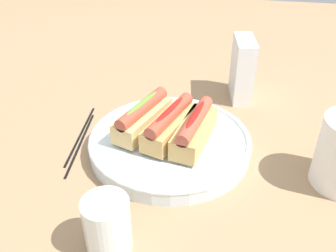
{
  "coord_description": "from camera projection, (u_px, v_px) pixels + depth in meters",
  "views": [
    {
      "loc": [
        0.59,
        0.11,
        0.45
      ],
      "look_at": [
        -0.0,
        -0.0,
        0.05
      ],
      "focal_mm": 39.49,
      "sensor_mm": 36.0,
      "label": 1
    }
  ],
  "objects": [
    {
      "name": "ground_plane",
      "position": [
        170.0,
        149.0,
        0.75
      ],
      "size": [
        2.4,
        2.4,
        0.0
      ],
      "primitive_type": "plane",
      "color": "#9E7A56"
    },
    {
      "name": "hotdog_back",
      "position": [
        168.0,
        123.0,
        0.72
      ],
      "size": [
        0.16,
        0.09,
        0.06
      ],
      "color": "tan",
      "rests_on": "serving_bowl"
    },
    {
      "name": "chopstick_far",
      "position": [
        80.0,
        134.0,
        0.79
      ],
      "size": [
        0.22,
        0.03,
        0.01
      ],
      "primitive_type": "cylinder",
      "rotation": [
        0.0,
        1.57,
        0.11
      ],
      "color": "black",
      "rests_on": "ground_plane"
    },
    {
      "name": "napkin_box",
      "position": [
        242.0,
        69.0,
        0.89
      ],
      "size": [
        0.12,
        0.06,
        0.15
      ],
      "primitive_type": "cube",
      "rotation": [
        0.0,
        0.0,
        0.16
      ],
      "color": "white",
      "rests_on": "ground_plane"
    },
    {
      "name": "chopstick_near",
      "position": [
        80.0,
        143.0,
        0.76
      ],
      "size": [
        0.22,
        0.03,
        0.01
      ],
      "primitive_type": "cylinder",
      "rotation": [
        0.0,
        1.57,
        0.13
      ],
      "color": "black",
      "rests_on": "ground_plane"
    },
    {
      "name": "water_glass",
      "position": [
        108.0,
        228.0,
        0.53
      ],
      "size": [
        0.07,
        0.07,
        0.09
      ],
      "color": "white",
      "rests_on": "ground_plane"
    },
    {
      "name": "hotdog_side",
      "position": [
        195.0,
        129.0,
        0.7
      ],
      "size": [
        0.16,
        0.08,
        0.06
      ],
      "color": "tan",
      "rests_on": "serving_bowl"
    },
    {
      "name": "hotdog_front",
      "position": [
        143.0,
        117.0,
        0.74
      ],
      "size": [
        0.16,
        0.1,
        0.06
      ],
      "color": "#DBB270",
      "rests_on": "serving_bowl"
    },
    {
      "name": "serving_bowl",
      "position": [
        168.0,
        141.0,
        0.74
      ],
      "size": [
        0.32,
        0.32,
        0.03
      ],
      "color": "silver",
      "rests_on": "ground_plane"
    }
  ]
}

